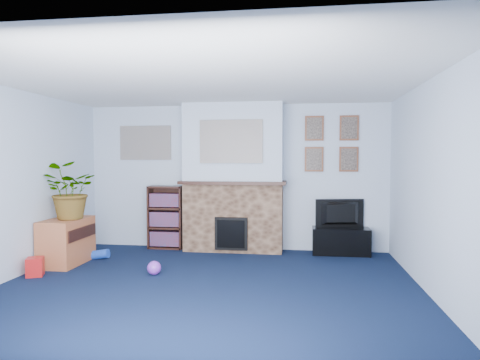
# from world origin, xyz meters

# --- Properties ---
(floor) EXTENTS (5.00, 4.50, 0.01)m
(floor) POSITION_xyz_m (0.00, 0.00, 0.00)
(floor) COLOR #0D1732
(floor) RESTS_ON ground
(ceiling) EXTENTS (5.00, 4.50, 0.01)m
(ceiling) POSITION_xyz_m (0.00, 0.00, 2.40)
(ceiling) COLOR white
(ceiling) RESTS_ON wall_back
(wall_back) EXTENTS (5.00, 0.04, 2.40)m
(wall_back) POSITION_xyz_m (0.00, 2.25, 1.20)
(wall_back) COLOR silver
(wall_back) RESTS_ON ground
(wall_front) EXTENTS (5.00, 0.04, 2.40)m
(wall_front) POSITION_xyz_m (0.00, -2.25, 1.20)
(wall_front) COLOR silver
(wall_front) RESTS_ON ground
(wall_left) EXTENTS (0.04, 4.50, 2.40)m
(wall_left) POSITION_xyz_m (-2.50, 0.00, 1.20)
(wall_left) COLOR silver
(wall_left) RESTS_ON ground
(wall_right) EXTENTS (0.04, 4.50, 2.40)m
(wall_right) POSITION_xyz_m (2.50, 0.00, 1.20)
(wall_right) COLOR silver
(wall_right) RESTS_ON ground
(chimney_breast) EXTENTS (1.72, 0.50, 2.40)m
(chimney_breast) POSITION_xyz_m (0.00, 2.05, 1.18)
(chimney_breast) COLOR brown
(chimney_breast) RESTS_ON ground
(collage_main) EXTENTS (1.00, 0.03, 0.68)m
(collage_main) POSITION_xyz_m (0.00, 1.84, 1.78)
(collage_main) COLOR gray
(collage_main) RESTS_ON chimney_breast
(collage_left) EXTENTS (0.90, 0.03, 0.58)m
(collage_left) POSITION_xyz_m (-1.55, 2.23, 1.78)
(collage_left) COLOR gray
(collage_left) RESTS_ON wall_back
(portrait_tl) EXTENTS (0.30, 0.03, 0.40)m
(portrait_tl) POSITION_xyz_m (1.30, 2.23, 2.00)
(portrait_tl) COLOR brown
(portrait_tl) RESTS_ON wall_back
(portrait_tr) EXTENTS (0.30, 0.03, 0.40)m
(portrait_tr) POSITION_xyz_m (1.85, 2.23, 2.00)
(portrait_tr) COLOR brown
(portrait_tr) RESTS_ON wall_back
(portrait_bl) EXTENTS (0.30, 0.03, 0.40)m
(portrait_bl) POSITION_xyz_m (1.30, 2.23, 1.50)
(portrait_bl) COLOR brown
(portrait_bl) RESTS_ON wall_back
(portrait_br) EXTENTS (0.30, 0.03, 0.40)m
(portrait_br) POSITION_xyz_m (1.85, 2.23, 1.50)
(portrait_br) COLOR brown
(portrait_br) RESTS_ON wall_back
(tv_stand) EXTENTS (0.89, 0.37, 0.42)m
(tv_stand) POSITION_xyz_m (1.72, 2.03, 0.23)
(tv_stand) COLOR black
(tv_stand) RESTS_ON ground
(television) EXTENTS (0.78, 0.26, 0.45)m
(television) POSITION_xyz_m (1.72, 2.05, 0.64)
(television) COLOR black
(television) RESTS_ON tv_stand
(bookshelf) EXTENTS (0.58, 0.28, 1.05)m
(bookshelf) POSITION_xyz_m (-1.15, 2.11, 0.50)
(bookshelf) COLOR black
(bookshelf) RESTS_ON ground
(sideboard) EXTENTS (0.46, 0.84, 0.65)m
(sideboard) POSITION_xyz_m (-2.24, 0.87, 0.35)
(sideboard) COLOR #B26039
(sideboard) RESTS_ON ground
(potted_plant) EXTENTS (0.92, 0.87, 0.82)m
(potted_plant) POSITION_xyz_m (-2.19, 0.82, 1.06)
(potted_plant) COLOR #26661E
(potted_plant) RESTS_ON sideboard
(mantel_clock) EXTENTS (0.10, 0.06, 0.14)m
(mantel_clock) POSITION_xyz_m (-0.13, 2.00, 1.22)
(mantel_clock) COLOR gold
(mantel_clock) RESTS_ON chimney_breast
(mantel_candle) EXTENTS (0.05, 0.05, 0.17)m
(mantel_candle) POSITION_xyz_m (0.34, 2.00, 1.23)
(mantel_candle) COLOR #B2BFC6
(mantel_candle) RESTS_ON chimney_breast
(mantel_teddy) EXTENTS (0.13, 0.13, 0.13)m
(mantel_teddy) POSITION_xyz_m (-0.49, 2.00, 1.22)
(mantel_teddy) COLOR gray
(mantel_teddy) RESTS_ON chimney_breast
(mantel_can) EXTENTS (0.06, 0.06, 0.13)m
(mantel_can) POSITION_xyz_m (0.68, 2.00, 1.21)
(mantel_can) COLOR red
(mantel_can) RESTS_ON chimney_breast
(green_crate) EXTENTS (0.34, 0.28, 0.26)m
(green_crate) POSITION_xyz_m (-2.30, 0.99, 0.14)
(green_crate) COLOR #198C26
(green_crate) RESTS_ON ground
(toy_ball) EXTENTS (0.18, 0.18, 0.18)m
(toy_ball) POSITION_xyz_m (-0.80, 0.48, 0.09)
(toy_ball) COLOR purple
(toy_ball) RESTS_ON ground
(toy_block) EXTENTS (0.26, 0.26, 0.24)m
(toy_block) POSITION_xyz_m (-2.30, 0.21, 0.11)
(toy_block) COLOR red
(toy_block) RESTS_ON ground
(toy_tube) EXTENTS (0.30, 0.13, 0.17)m
(toy_tube) POSITION_xyz_m (-1.91, 1.20, 0.07)
(toy_tube) COLOR blue
(toy_tube) RESTS_ON ground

